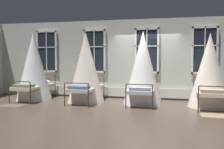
% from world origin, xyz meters
% --- Properties ---
extents(ground, '(23.79, 23.79, 0.00)m').
position_xyz_m(ground, '(0.00, 0.00, 0.00)').
color(ground, '#4C3D33').
extents(back_wall_with_windows, '(12.90, 0.10, 3.09)m').
position_xyz_m(back_wall_with_windows, '(0.00, 1.15, 1.55)').
color(back_wall_with_windows, '#B2B7AD').
rests_on(back_wall_with_windows, ground).
extents(window_bank, '(9.34, 0.10, 2.67)m').
position_xyz_m(window_bank, '(0.00, 1.03, 0.99)').
color(window_bank, black).
rests_on(window_bank, ground).
extents(cot_first, '(1.34, 1.95, 2.55)m').
position_xyz_m(cot_first, '(-4.17, -0.07, 1.24)').
color(cot_first, '#4C3323').
rests_on(cot_first, ground).
extents(cot_second, '(1.34, 1.95, 2.52)m').
position_xyz_m(cot_second, '(-2.07, -0.09, 1.22)').
color(cot_second, '#4C3323').
rests_on(cot_second, ground).
extents(cot_third, '(1.34, 1.95, 2.51)m').
position_xyz_m(cot_third, '(-0.04, -0.04, 1.22)').
color(cot_third, '#4C3323').
rests_on(cot_third, ground).
extents(cot_fourth, '(1.34, 1.96, 2.39)m').
position_xyz_m(cot_fourth, '(2.12, -0.08, 1.16)').
color(cot_fourth, '#4C3323').
rests_on(cot_fourth, ground).
extents(rug_first, '(0.81, 0.58, 0.01)m').
position_xyz_m(rug_first, '(-4.21, -1.39, 0.01)').
color(rug_first, brown).
rests_on(rug_first, ground).
extents(rug_fourth, '(0.82, 0.58, 0.01)m').
position_xyz_m(rug_fourth, '(2.10, -1.39, 0.01)').
color(rug_fourth, '#8E7A5B').
rests_on(rug_fourth, ground).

